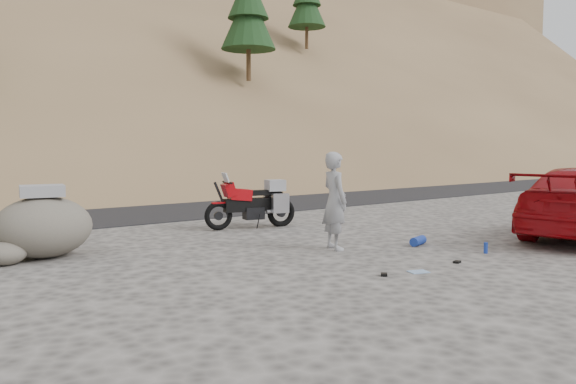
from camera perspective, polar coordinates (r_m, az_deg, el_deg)
name	(u,v)px	position (r m, az deg, el deg)	size (l,w,h in m)	color
ground	(336,252)	(10.35, 4.93, -6.10)	(140.00, 140.00, 0.00)	#43413E
road	(140,209)	(17.98, -14.76, -1.65)	(120.00, 7.00, 0.05)	black
motorcycle	(255,204)	(13.26, -3.37, -1.20)	(2.25, 0.93, 1.35)	black
man	(334,249)	(10.63, 4.74, -5.81)	(0.67, 0.44, 1.83)	gray
boulder	(43,226)	(10.61, -23.59, -3.21)	(2.05, 1.92, 1.24)	#524D46
small_rock	(6,253)	(10.26, -26.72, -5.58)	(0.71, 0.66, 0.39)	#524D46
gear_blue_mat	(418,241)	(11.28, 13.07, -4.86)	(0.18, 0.18, 0.44)	navy
gear_bottle	(486,248)	(10.78, 19.45, -5.37)	(0.07, 0.07, 0.20)	navy
gear_glove_a	(457,262)	(9.77, 16.80, -6.81)	(0.13, 0.09, 0.04)	black
gear_glove_b	(384,275)	(8.57, 9.73, -8.27)	(0.12, 0.09, 0.04)	black
gear_blue_cloth	(418,272)	(8.93, 13.11, -7.90)	(0.30, 0.22, 0.01)	#7C9AC0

